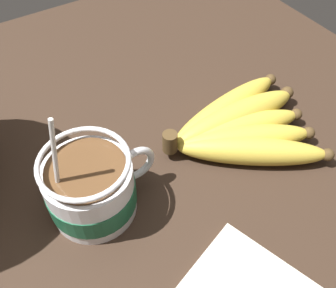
% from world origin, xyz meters
% --- Properties ---
extents(table, '(0.93, 0.93, 0.03)m').
position_xyz_m(table, '(0.00, 0.00, 0.02)').
color(table, '#332319').
rests_on(table, ground).
extents(coffee_mug, '(0.14, 0.10, 0.16)m').
position_xyz_m(coffee_mug, '(-0.08, -0.01, 0.07)').
color(coffee_mug, silver).
rests_on(coffee_mug, table).
extents(banana_bunch, '(0.23, 0.19, 0.04)m').
position_xyz_m(banana_bunch, '(0.14, -0.02, 0.05)').
color(banana_bunch, '#4C381E').
rests_on(banana_bunch, table).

